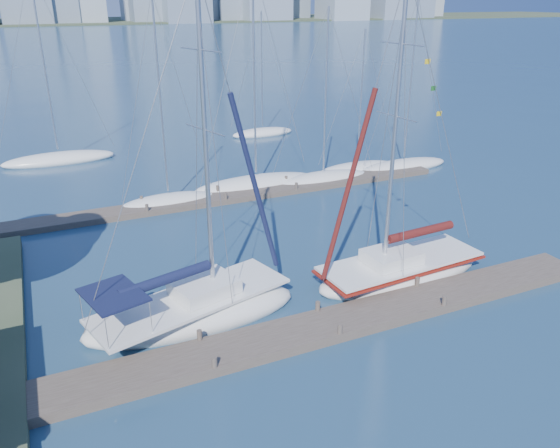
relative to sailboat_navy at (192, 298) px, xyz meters
name	(u,v)px	position (x,y,z in m)	size (l,w,h in m)	color
ground	(328,330)	(4.70, -2.90, -1.05)	(700.00, 700.00, 0.00)	navy
near_dock	(328,325)	(4.70, -2.90, -0.85)	(26.00, 2.00, 0.40)	#473C34
far_dock	(236,196)	(6.70, 13.10, -0.87)	(30.00, 1.80, 0.36)	#473C34
far_shore	(36,22)	(4.70, 317.10, -1.05)	(800.00, 100.00, 1.50)	#38472D
sailboat_navy	(192,298)	(0.00, 0.00, 0.00)	(9.28, 5.12, 13.87)	white
sailboat_maroon	(401,258)	(9.83, -0.54, 0.02)	(8.71, 3.35, 13.88)	white
bg_boat_1	(169,201)	(2.37, 13.76, -0.79)	(6.42, 3.31, 12.90)	white
bg_boat_2	(256,183)	(8.73, 14.64, -0.76)	(9.27, 4.68, 14.79)	white
bg_boat_3	(323,179)	(13.56, 13.78, -0.80)	(7.50, 4.07, 12.10)	white
bg_boat_4	(357,168)	(17.28, 15.16, -0.83)	(6.63, 2.39, 10.55)	white
bg_boat_5	(403,166)	(20.80, 14.12, -0.80)	(7.87, 2.70, 12.69)	white
bg_boat_6	(59,159)	(-3.29, 27.01, -0.76)	(8.80, 3.15, 14.62)	white
bg_boat_7	(263,133)	(15.21, 28.94, -0.81)	(6.42, 3.59, 11.46)	white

